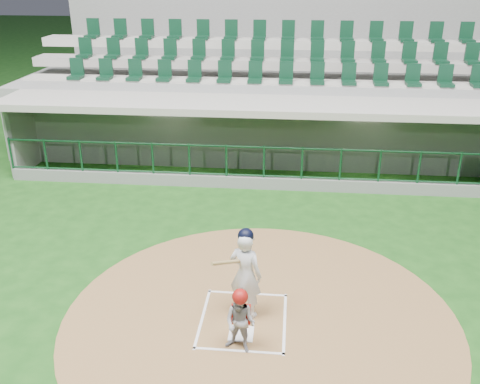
{
  "coord_description": "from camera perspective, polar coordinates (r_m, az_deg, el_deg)",
  "views": [
    {
      "loc": [
        0.73,
        -8.27,
        5.96
      ],
      "look_at": [
        -0.35,
        2.6,
        1.3
      ],
      "focal_mm": 40.0,
      "sensor_mm": 36.0,
      "label": 1
    }
  ],
  "objects": [
    {
      "name": "ground",
      "position": [
        10.22,
        0.51,
        -12.56
      ],
      "size": [
        120.0,
        120.0,
        0.0
      ],
      "primitive_type": "plane",
      "color": "#164413",
      "rests_on": "ground"
    },
    {
      "name": "dirt_circle",
      "position": [
        10.04,
        2.16,
        -13.29
      ],
      "size": [
        7.2,
        7.2,
        0.01
      ],
      "primitive_type": "cylinder",
      "color": "brown",
      "rests_on": "ground"
    },
    {
      "name": "home_plate",
      "position": [
        9.65,
        0.12,
        -14.87
      ],
      "size": [
        0.43,
        0.43,
        0.02
      ],
      "primitive_type": "cube",
      "color": "white",
      "rests_on": "dirt_circle"
    },
    {
      "name": "batter_box_chalk",
      "position": [
        9.97,
        0.35,
        -13.49
      ],
      "size": [
        1.55,
        1.8,
        0.01
      ],
      "color": "white",
      "rests_on": "ground"
    },
    {
      "name": "dugout_structure",
      "position": [
        16.87,
        3.14,
        5.83
      ],
      "size": [
        16.4,
        3.7,
        3.0
      ],
      "color": "slate",
      "rests_on": "ground"
    },
    {
      "name": "seating_deck",
      "position": [
        19.72,
        3.45,
        9.76
      ],
      "size": [
        17.0,
        6.72,
        5.15
      ],
      "color": "gray",
      "rests_on": "ground"
    },
    {
      "name": "batter",
      "position": [
        9.63,
        0.58,
        -8.61
      ],
      "size": [
        0.9,
        0.94,
        1.77
      ],
      "color": "silver",
      "rests_on": "dirt_circle"
    },
    {
      "name": "catcher",
      "position": [
        8.99,
        0.02,
        -13.54
      ],
      "size": [
        0.64,
        0.57,
        1.18
      ],
      "color": "#949399",
      "rests_on": "dirt_circle"
    }
  ]
}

